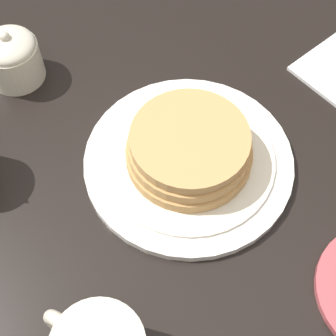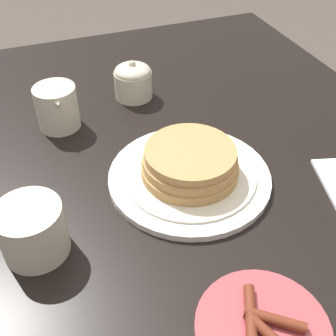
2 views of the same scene
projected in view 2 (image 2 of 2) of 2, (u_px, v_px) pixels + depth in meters
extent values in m
cube|color=black|center=(166.00, 200.00, 0.72)|extent=(1.35, 1.08, 0.03)
cube|color=black|center=(232.00, 124.00, 1.52)|extent=(0.07, 0.07, 0.69)
cylinder|color=white|center=(189.00, 177.00, 0.73)|extent=(0.28, 0.28, 0.01)
cylinder|color=beige|center=(189.00, 173.00, 0.73)|extent=(0.23, 0.23, 0.00)
cylinder|color=tan|center=(190.00, 169.00, 0.72)|extent=(0.17, 0.17, 0.02)
cylinder|color=tan|center=(190.00, 161.00, 0.71)|extent=(0.16, 0.16, 0.02)
cylinder|color=tan|center=(190.00, 154.00, 0.70)|extent=(0.15, 0.15, 0.02)
cylinder|color=#B2474C|center=(263.00, 329.00, 0.52)|extent=(0.17, 0.17, 0.01)
cylinder|color=maroon|center=(250.00, 313.00, 0.52)|extent=(0.07, 0.05, 0.01)
cylinder|color=maroon|center=(275.00, 320.00, 0.52)|extent=(0.06, 0.07, 0.01)
cylinder|color=beige|center=(32.00, 230.00, 0.59)|extent=(0.10, 0.10, 0.08)
torus|color=beige|center=(29.00, 207.00, 0.63)|extent=(0.06, 0.02, 0.06)
cylinder|color=brown|center=(27.00, 214.00, 0.57)|extent=(0.08, 0.08, 0.00)
cylinder|color=beige|center=(57.00, 107.00, 0.83)|extent=(0.08, 0.08, 0.09)
cone|color=beige|center=(58.00, 103.00, 0.78)|extent=(0.04, 0.04, 0.04)
torus|color=beige|center=(53.00, 93.00, 0.86)|extent=(0.05, 0.01, 0.05)
cylinder|color=beige|center=(133.00, 85.00, 0.93)|extent=(0.08, 0.08, 0.06)
ellipsoid|color=beige|center=(133.00, 71.00, 0.91)|extent=(0.08, 0.08, 0.03)
sphere|color=beige|center=(132.00, 64.00, 0.90)|extent=(0.01, 0.01, 0.01)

